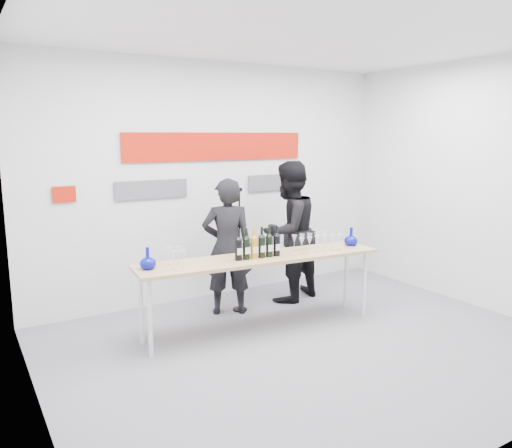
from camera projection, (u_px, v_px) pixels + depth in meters
name	position (u px, v px, depth m)	size (l,w,h in m)	color
ground	(310.00, 345.00, 5.03)	(5.00, 5.00, 0.00)	slate
back_wall	(218.00, 182.00, 6.45)	(5.00, 0.04, 3.00)	silver
signage	(214.00, 158.00, 6.34)	(3.38, 0.02, 0.79)	#BA1707
tasting_table	(261.00, 262.00, 5.34)	(2.74, 0.79, 0.81)	tan
wine_bottles	(258.00, 243.00, 5.25)	(0.53, 0.12, 0.33)	black
decanter_left	(148.00, 258.00, 4.83)	(0.16, 0.16, 0.21)	#080D93
decanter_right	(351.00, 236.00, 5.87)	(0.16, 0.16, 0.21)	#080D93
glasses_left	(176.00, 258.00, 4.91)	(0.18, 0.23, 0.18)	silver
glasses_right	(316.00, 242.00, 5.61)	(0.56, 0.27, 0.18)	silver
presenter_left	(227.00, 247.00, 5.83)	(0.59, 0.39, 1.61)	black
presenter_right	(289.00, 232.00, 6.30)	(0.86, 0.67, 1.78)	black
mic_stand	(240.00, 274.00, 5.96)	(0.17, 0.17, 1.50)	black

